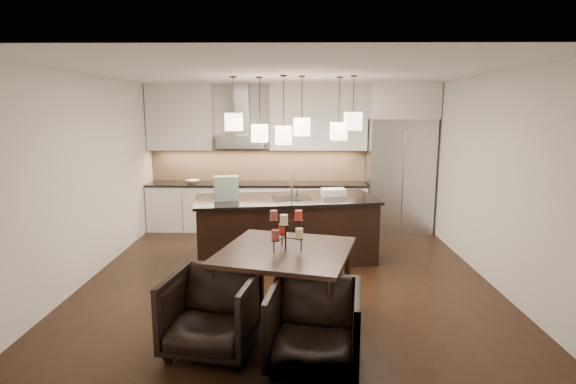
{
  "coord_description": "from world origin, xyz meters",
  "views": [
    {
      "loc": [
        0.08,
        -6.16,
        2.32
      ],
      "look_at": [
        0.0,
        0.2,
        1.15
      ],
      "focal_mm": 28.0,
      "sensor_mm": 36.0,
      "label": 1
    }
  ],
  "objects_px": {
    "armchair_left": "(212,312)",
    "armchair_right": "(314,326)",
    "refrigerator": "(399,176)",
    "dining_table": "(286,285)",
    "island_body": "(286,230)"
  },
  "relations": [
    {
      "from": "armchair_left",
      "to": "armchair_right",
      "type": "distance_m",
      "value": 1.01
    },
    {
      "from": "refrigerator",
      "to": "armchair_right",
      "type": "relative_size",
      "value": 2.55
    },
    {
      "from": "dining_table",
      "to": "armchair_left",
      "type": "height_order",
      "value": "dining_table"
    },
    {
      "from": "armchair_right",
      "to": "refrigerator",
      "type": "bearing_deg",
      "value": 77.51
    },
    {
      "from": "island_body",
      "to": "dining_table",
      "type": "relative_size",
      "value": 1.96
    },
    {
      "from": "island_body",
      "to": "armchair_left",
      "type": "bearing_deg",
      "value": -113.11
    },
    {
      "from": "armchair_left",
      "to": "island_body",
      "type": "bearing_deg",
      "value": 86.4
    },
    {
      "from": "armchair_left",
      "to": "refrigerator",
      "type": "bearing_deg",
      "value": 68.18
    },
    {
      "from": "dining_table",
      "to": "armchair_right",
      "type": "bearing_deg",
      "value": -58.19
    },
    {
      "from": "refrigerator",
      "to": "dining_table",
      "type": "relative_size",
      "value": 1.58
    },
    {
      "from": "dining_table",
      "to": "armchair_left",
      "type": "xyz_separation_m",
      "value": [
        -0.7,
        -0.66,
        -0.02
      ]
    },
    {
      "from": "armchair_left",
      "to": "armchair_right",
      "type": "height_order",
      "value": "armchair_left"
    },
    {
      "from": "refrigerator",
      "to": "armchair_left",
      "type": "height_order",
      "value": "refrigerator"
    },
    {
      "from": "island_body",
      "to": "refrigerator",
      "type": "bearing_deg",
      "value": 30.24
    },
    {
      "from": "dining_table",
      "to": "armchair_right",
      "type": "xyz_separation_m",
      "value": [
        0.28,
        -0.92,
        -0.02
      ]
    }
  ]
}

